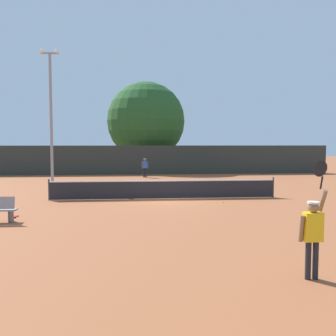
{
  "coord_description": "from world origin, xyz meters",
  "views": [
    {
      "loc": [
        -1.43,
        -18.33,
        2.83
      ],
      "look_at": [
        0.66,
        5.22,
        1.23
      ],
      "focal_mm": 38.59,
      "sensor_mm": 36.0,
      "label": 1
    }
  ],
  "objects_px": {
    "parked_car_mid": "(239,162)",
    "light_pole": "(51,110)",
    "player_receiving": "(145,166)",
    "player_serving": "(313,228)",
    "tennis_ball": "(222,202)",
    "large_tree": "(146,121)",
    "parked_car_near": "(166,161)",
    "spare_racket": "(15,216)"
  },
  "relations": [
    {
      "from": "spare_racket",
      "to": "parked_car_mid",
      "type": "height_order",
      "value": "parked_car_mid"
    },
    {
      "from": "parked_car_near",
      "to": "spare_racket",
      "type": "bearing_deg",
      "value": -101.72
    },
    {
      "from": "spare_racket",
      "to": "parked_car_mid",
      "type": "xyz_separation_m",
      "value": [
        16.32,
        25.67,
        0.76
      ]
    },
    {
      "from": "large_tree",
      "to": "parked_car_mid",
      "type": "relative_size",
      "value": 2.18
    },
    {
      "from": "light_pole",
      "to": "large_tree",
      "type": "height_order",
      "value": "large_tree"
    },
    {
      "from": "parked_car_near",
      "to": "parked_car_mid",
      "type": "relative_size",
      "value": 1.02
    },
    {
      "from": "large_tree",
      "to": "parked_car_near",
      "type": "xyz_separation_m",
      "value": [
        2.43,
        4.0,
        -4.41
      ]
    },
    {
      "from": "parked_car_near",
      "to": "light_pole",
      "type": "bearing_deg",
      "value": -111.78
    },
    {
      "from": "player_receiving",
      "to": "light_pole",
      "type": "distance_m",
      "value": 9.59
    },
    {
      "from": "parked_car_mid",
      "to": "tennis_ball",
      "type": "bearing_deg",
      "value": -106.29
    },
    {
      "from": "player_serving",
      "to": "parked_car_mid",
      "type": "height_order",
      "value": "player_serving"
    },
    {
      "from": "tennis_ball",
      "to": "parked_car_near",
      "type": "distance_m",
      "value": 25.31
    },
    {
      "from": "tennis_ball",
      "to": "light_pole",
      "type": "distance_m",
      "value": 13.03
    },
    {
      "from": "tennis_ball",
      "to": "large_tree",
      "type": "xyz_separation_m",
      "value": [
        -3.04,
        21.29,
        5.16
      ]
    },
    {
      "from": "player_serving",
      "to": "large_tree",
      "type": "xyz_separation_m",
      "value": [
        -2.58,
        31.05,
        4.11
      ]
    },
    {
      "from": "tennis_ball",
      "to": "large_tree",
      "type": "distance_m",
      "value": 22.12
    },
    {
      "from": "tennis_ball",
      "to": "spare_racket",
      "type": "xyz_separation_m",
      "value": [
        -8.82,
        -2.55,
        -0.01
      ]
    },
    {
      "from": "player_receiving",
      "to": "tennis_ball",
      "type": "xyz_separation_m",
      "value": [
        3.37,
        -13.36,
        -0.93
      ]
    },
    {
      "from": "player_receiving",
      "to": "parked_car_mid",
      "type": "relative_size",
      "value": 0.37
    },
    {
      "from": "large_tree",
      "to": "parked_car_near",
      "type": "distance_m",
      "value": 6.43
    },
    {
      "from": "player_serving",
      "to": "large_tree",
      "type": "height_order",
      "value": "large_tree"
    },
    {
      "from": "parked_car_near",
      "to": "parked_car_mid",
      "type": "distance_m",
      "value": 8.4
    },
    {
      "from": "tennis_ball",
      "to": "player_serving",
      "type": "bearing_deg",
      "value": -92.75
    },
    {
      "from": "spare_racket",
      "to": "light_pole",
      "type": "relative_size",
      "value": 0.06
    },
    {
      "from": "light_pole",
      "to": "large_tree",
      "type": "relative_size",
      "value": 0.96
    },
    {
      "from": "parked_car_mid",
      "to": "player_receiving",
      "type": "bearing_deg",
      "value": -136.41
    },
    {
      "from": "large_tree",
      "to": "parked_car_near",
      "type": "height_order",
      "value": "large_tree"
    },
    {
      "from": "light_pole",
      "to": "player_serving",
      "type": "bearing_deg",
      "value": -61.84
    },
    {
      "from": "player_receiving",
      "to": "parked_car_near",
      "type": "distance_m",
      "value": 12.25
    },
    {
      "from": "spare_racket",
      "to": "large_tree",
      "type": "xyz_separation_m",
      "value": [
        5.78,
        23.84,
        5.17
      ]
    },
    {
      "from": "spare_racket",
      "to": "large_tree",
      "type": "relative_size",
      "value": 0.06
    },
    {
      "from": "parked_car_mid",
      "to": "player_serving",
      "type": "bearing_deg",
      "value": -101.94
    },
    {
      "from": "player_receiving",
      "to": "large_tree",
      "type": "relative_size",
      "value": 0.17
    },
    {
      "from": "light_pole",
      "to": "spare_racket",
      "type": "bearing_deg",
      "value": -85.53
    },
    {
      "from": "parked_car_mid",
      "to": "parked_car_near",
      "type": "bearing_deg",
      "value": 166.68
    },
    {
      "from": "parked_car_mid",
      "to": "light_pole",
      "type": "bearing_deg",
      "value": -135.49
    },
    {
      "from": "tennis_ball",
      "to": "spare_racket",
      "type": "bearing_deg",
      "value": -163.87
    },
    {
      "from": "player_serving",
      "to": "tennis_ball",
      "type": "relative_size",
      "value": 36.45
    },
    {
      "from": "light_pole",
      "to": "large_tree",
      "type": "xyz_separation_m",
      "value": [
        6.54,
        14.01,
        0.17
      ]
    },
    {
      "from": "player_receiving",
      "to": "light_pole",
      "type": "relative_size",
      "value": 0.18
    },
    {
      "from": "player_serving",
      "to": "tennis_ball",
      "type": "height_order",
      "value": "player_serving"
    },
    {
      "from": "spare_racket",
      "to": "tennis_ball",
      "type": "bearing_deg",
      "value": 16.13
    }
  ]
}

